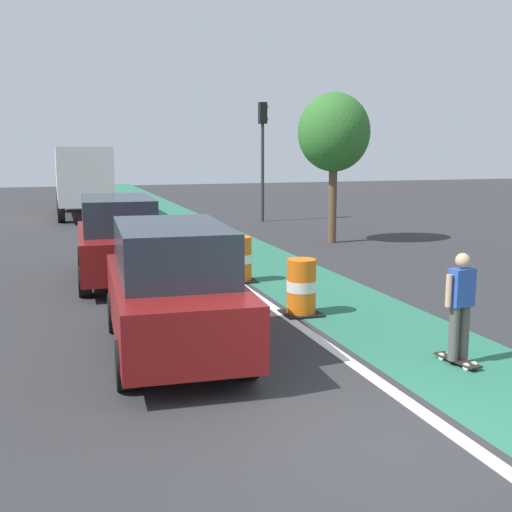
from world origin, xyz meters
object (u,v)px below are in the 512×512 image
Objects in this scene: delivery_truck_down_block at (82,177)px; traffic_light_corner at (263,140)px; parked_suv_second at (118,239)px; parked_suv_nearest at (173,288)px; traffic_barrel_mid at (240,260)px; traffic_barrel_front at (301,288)px; traffic_barrel_back at (203,237)px; street_tree_sidewalk at (334,133)px; skateboarder_on_lane at (460,305)px.

delivery_truck_down_block is 1.49× the size of traffic_light_corner.
traffic_light_corner is (7.38, 11.14, 2.47)m from parked_suv_second.
traffic_barrel_mid is at bearing 62.57° from parked_suv_nearest.
traffic_light_corner is (4.60, 12.02, 2.97)m from traffic_barrel_mid.
traffic_barrel_mid is at bearing -17.55° from parked_suv_second.
parked_suv_second is at bearing -90.08° from delivery_truck_down_block.
delivery_truck_down_block is at bearing 98.60° from traffic_barrel_front.
traffic_barrel_front is at bearing 29.12° from parked_suv_nearest.
parked_suv_nearest is 5.57m from traffic_barrel_mid.
traffic_light_corner is at bearing 69.07° from traffic_barrel_mid.
delivery_truck_down_block reaches higher than traffic_barrel_back.
traffic_barrel_mid is 7.76m from street_tree_sidewalk.
parked_suv_nearest is 12.81m from street_tree_sidewalk.
parked_suv_nearest is 1.00× the size of parked_suv_second.
parked_suv_nearest is 4.31× the size of traffic_barrel_back.
traffic_light_corner is at bearing 80.27° from skateboarder_on_lane.
traffic_barrel_front is at bearing -54.65° from parked_suv_second.
traffic_barrel_mid is at bearing 93.99° from traffic_barrel_front.
traffic_barrel_front is at bearing -105.83° from traffic_light_corner.
traffic_light_corner reaches higher than traffic_barrel_back.
skateboarder_on_lane is at bearing -78.63° from traffic_barrel_mid.
traffic_barrel_back is (2.87, 3.34, -0.50)m from parked_suv_second.
skateboarder_on_lane is 8.74m from parked_suv_second.
traffic_light_corner is at bearing 60.00° from traffic_barrel_back.
traffic_barrel_back is (-1.28, 11.03, -0.38)m from skateboarder_on_lane.
delivery_truck_down_block reaches higher than traffic_barrel_front.
traffic_light_corner is at bearing -30.87° from delivery_truck_down_block.
traffic_barrel_mid is 0.14× the size of delivery_truck_down_block.
delivery_truck_down_block reaches higher than traffic_barrel_mid.
traffic_barrel_back is (-0.14, 7.59, 0.00)m from traffic_barrel_front.
street_tree_sidewalk reaches higher than skateboarder_on_lane.
traffic_barrel_mid is 4.22m from traffic_barrel_back.
skateboarder_on_lane is 0.36× the size of parked_suv_nearest.
parked_suv_second is 4.29× the size of traffic_barrel_back.
parked_suv_second reaches higher than traffic_barrel_mid.
parked_suv_nearest is 21.36m from delivery_truck_down_block.
traffic_barrel_front and traffic_barrel_mid have the same top height.
parked_suv_second is at bearing -150.22° from street_tree_sidewalk.
skateboarder_on_lane is at bearing -61.64° from parked_suv_second.
street_tree_sidewalk reaches higher than traffic_barrel_front.
street_tree_sidewalk is (7.37, 10.15, 2.63)m from parked_suv_nearest.
delivery_truck_down_block is at bearing 124.05° from street_tree_sidewalk.
traffic_light_corner reaches higher than traffic_barrel_mid.
traffic_light_corner is at bearing 56.49° from parked_suv_second.
skateboarder_on_lane is 1.55× the size of traffic_barrel_back.
traffic_barrel_mid is 1.00× the size of traffic_barrel_back.
parked_suv_nearest is (-3.93, 1.88, 0.12)m from skateboarder_on_lane.
traffic_barrel_back is 0.22× the size of street_tree_sidewalk.
traffic_barrel_front is at bearing -88.92° from traffic_barrel_back.
street_tree_sidewalk is (4.57, 8.59, 3.14)m from traffic_barrel_front.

